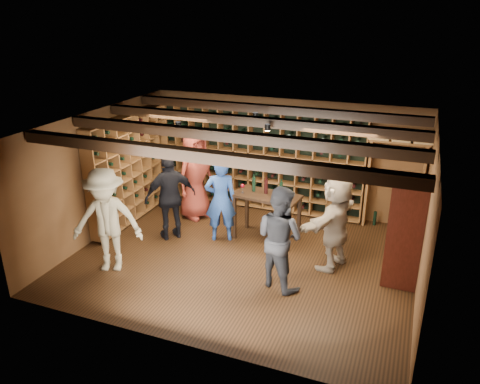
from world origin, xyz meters
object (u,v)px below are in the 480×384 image
at_px(man_blue_shirt, 221,200).
at_px(guest_woman_black, 170,197).
at_px(man_grey_suit, 280,237).
at_px(display_cabinet, 404,236).
at_px(guest_red_floral, 195,176).
at_px(guest_beige, 335,221).
at_px(tasting_table, 267,200).
at_px(guest_khaki, 107,220).

distance_m(man_blue_shirt, guest_woman_black, 0.98).
bearing_deg(man_grey_suit, display_cabinet, -132.38).
distance_m(display_cabinet, guest_woman_black, 4.32).
bearing_deg(man_blue_shirt, guest_red_floral, -65.23).
distance_m(man_blue_shirt, man_grey_suit, 1.92).
xyz_separation_m(guest_red_floral, guest_beige, (3.18, -1.04, -0.07)).
bearing_deg(tasting_table, man_grey_suit, -57.51).
height_order(guest_woman_black, guest_khaki, guest_khaki).
bearing_deg(guest_beige, man_blue_shirt, -77.66).
bearing_deg(tasting_table, man_blue_shirt, -151.62).
xyz_separation_m(man_blue_shirt, tasting_table, (0.83, 0.32, -0.01)).
bearing_deg(guest_khaki, guest_red_floral, 60.06).
distance_m(guest_khaki, tasting_table, 3.00).
height_order(guest_red_floral, guest_woman_black, guest_red_floral).
bearing_deg(guest_woman_black, guest_beige, 134.20).
xyz_separation_m(display_cabinet, man_grey_suit, (-1.85, -0.79, 0.01)).
bearing_deg(guest_red_floral, man_blue_shirt, -108.48).
height_order(guest_red_floral, guest_beige, guest_red_floral).
relative_size(man_grey_suit, tasting_table, 1.31).
height_order(man_blue_shirt, guest_woman_black, guest_woman_black).
height_order(guest_red_floral, tasting_table, guest_red_floral).
xyz_separation_m(man_grey_suit, guest_khaki, (-2.88, -0.57, 0.06)).
distance_m(man_grey_suit, guest_beige, 1.17).
bearing_deg(guest_beige, display_cabinet, 101.93).
xyz_separation_m(guest_woman_black, guest_khaki, (-0.42, -1.44, 0.05)).
bearing_deg(guest_woman_black, man_grey_suit, 113.77).
xyz_separation_m(man_blue_shirt, guest_red_floral, (-0.93, 0.80, 0.11)).
distance_m(guest_woman_black, tasting_table, 1.87).
bearing_deg(guest_beige, man_grey_suit, -19.39).
relative_size(display_cabinet, guest_red_floral, 0.93).
relative_size(display_cabinet, man_blue_shirt, 1.05).
height_order(guest_khaki, tasting_table, guest_khaki).
distance_m(display_cabinet, man_grey_suit, 2.02).
bearing_deg(display_cabinet, man_blue_shirt, 173.83).
bearing_deg(guest_red_floral, tasting_table, -83.04).
bearing_deg(guest_woman_black, man_blue_shirt, 150.18).
height_order(man_blue_shirt, guest_khaki, guest_khaki).
bearing_deg(display_cabinet, guest_woman_black, 178.90).
bearing_deg(guest_woman_black, guest_khaki, 27.24).
distance_m(guest_khaki, guest_beige, 3.89).
bearing_deg(guest_red_floral, guest_khaki, -167.23).
distance_m(guest_woman_black, guest_khaki, 1.50).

